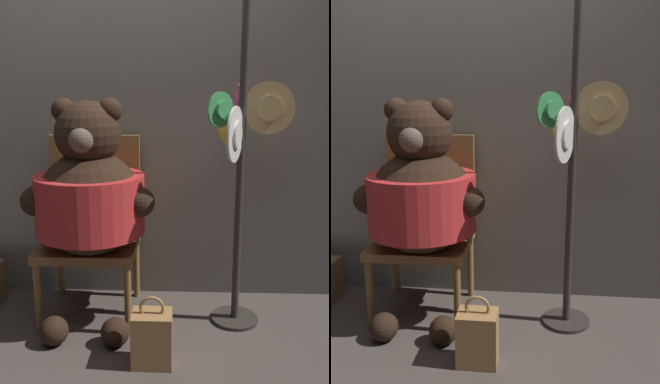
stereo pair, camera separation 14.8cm
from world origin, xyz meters
The scene contains 6 objects.
ground_plane centered at (0.00, 0.00, 0.00)m, with size 14.00×14.00×0.00m, color #4C423D.
wall_back centered at (0.00, 0.59, 1.15)m, with size 8.00×0.10×2.31m.
chair centered at (-0.08, 0.34, 0.56)m, with size 0.57×0.53×1.08m.
teddy_bear centered at (-0.05, 0.15, 0.77)m, with size 0.75×0.66×1.32m.
hat_display_rack centered at (0.79, 0.18, 0.97)m, with size 0.49×0.53×1.88m.
handbag_on_ground centered at (0.33, -0.27, 0.14)m, with size 0.20×0.15×0.37m.
Camera 2 is at (0.61, -2.18, 1.34)m, focal length 40.00 mm.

